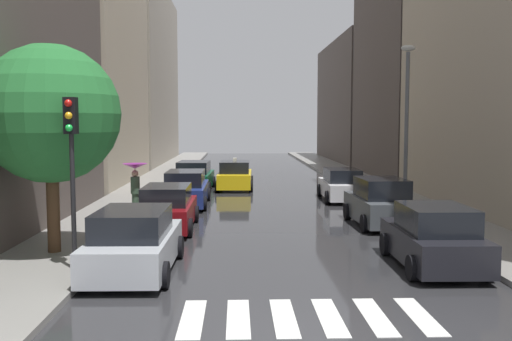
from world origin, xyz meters
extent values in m
cube|color=#2B2B2D|center=(0.00, 24.00, -0.02)|extent=(28.00, 72.00, 0.04)
cube|color=gray|center=(-6.50, 24.00, 0.07)|extent=(3.00, 72.00, 0.15)
cube|color=gray|center=(6.50, 24.00, 0.07)|extent=(3.00, 72.00, 0.15)
cube|color=silver|center=(-2.25, 1.33, 0.01)|extent=(0.45, 2.20, 0.01)
cube|color=silver|center=(-1.35, 1.33, 0.01)|extent=(0.45, 2.20, 0.01)
cube|color=silver|center=(-0.45, 1.33, 0.01)|extent=(0.45, 2.20, 0.01)
cube|color=silver|center=(0.45, 1.33, 0.01)|extent=(0.45, 2.20, 0.01)
cube|color=silver|center=(1.35, 1.33, 0.01)|extent=(0.45, 2.20, 0.01)
cube|color=silver|center=(2.25, 1.33, 0.01)|extent=(0.45, 2.20, 0.01)
cube|color=#B2A38C|center=(-11.00, 26.20, 9.07)|extent=(6.00, 13.37, 18.13)
cube|color=#9E9384|center=(-11.00, 44.23, 8.14)|extent=(6.00, 20.34, 16.28)
cube|color=#564C47|center=(11.00, 29.21, 8.27)|extent=(6.00, 12.98, 16.55)
cube|color=#564C47|center=(11.00, 45.92, 5.86)|extent=(6.00, 19.14, 11.71)
cube|color=#B2B7BF|center=(-3.99, 4.81, 0.58)|extent=(1.98, 4.43, 0.81)
cube|color=black|center=(-3.99, 4.59, 1.32)|extent=(1.72, 2.44, 0.67)
cylinder|color=black|center=(-4.92, 6.28, 0.32)|extent=(0.23, 0.64, 0.64)
cylinder|color=black|center=(-3.01, 6.25, 0.32)|extent=(0.23, 0.64, 0.64)
cylinder|color=black|center=(-4.97, 3.38, 0.32)|extent=(0.23, 0.64, 0.64)
cylinder|color=black|center=(-3.06, 3.35, 0.32)|extent=(0.23, 0.64, 0.64)
cube|color=maroon|center=(-3.85, 10.54, 0.57)|extent=(1.79, 4.26, 0.79)
cube|color=black|center=(-3.85, 10.33, 1.29)|extent=(1.56, 2.34, 0.64)
cylinder|color=black|center=(-4.73, 11.95, 0.32)|extent=(0.22, 0.64, 0.64)
cylinder|color=black|center=(-2.96, 11.94, 0.32)|extent=(0.22, 0.64, 0.64)
cylinder|color=black|center=(-4.74, 9.15, 0.32)|extent=(0.22, 0.64, 0.64)
cylinder|color=black|center=(-2.98, 9.14, 0.32)|extent=(0.22, 0.64, 0.64)
cube|color=navy|center=(-3.72, 16.30, 0.58)|extent=(1.85, 4.72, 0.80)
cube|color=black|center=(-3.72, 16.06, 1.31)|extent=(1.63, 2.60, 0.66)
cylinder|color=black|center=(-4.65, 17.86, 0.32)|extent=(0.22, 0.64, 0.64)
cylinder|color=black|center=(-2.80, 17.86, 0.32)|extent=(0.22, 0.64, 0.64)
cylinder|color=black|center=(-4.64, 14.74, 0.32)|extent=(0.22, 0.64, 0.64)
cylinder|color=black|center=(-2.79, 14.74, 0.32)|extent=(0.22, 0.64, 0.64)
cube|color=#0C4C2D|center=(-3.79, 22.29, 0.58)|extent=(2.10, 4.48, 0.81)
cube|color=black|center=(-3.80, 22.07, 1.32)|extent=(1.78, 2.49, 0.66)
cylinder|color=black|center=(-4.68, 23.79, 0.32)|extent=(0.25, 0.65, 0.64)
cylinder|color=black|center=(-2.77, 23.70, 0.32)|extent=(0.25, 0.65, 0.64)
cylinder|color=black|center=(-4.81, 20.89, 0.32)|extent=(0.25, 0.65, 0.64)
cylinder|color=black|center=(-2.90, 20.80, 0.32)|extent=(0.25, 0.65, 0.64)
cube|color=black|center=(3.82, 5.07, 0.59)|extent=(1.90, 4.03, 0.82)
cube|color=black|center=(3.82, 4.87, 1.33)|extent=(1.65, 2.23, 0.67)
cylinder|color=black|center=(2.93, 6.41, 0.32)|extent=(0.23, 0.64, 0.64)
cylinder|color=black|center=(4.76, 6.38, 0.32)|extent=(0.23, 0.64, 0.64)
cylinder|color=black|center=(2.88, 3.77, 0.32)|extent=(0.23, 0.64, 0.64)
cylinder|color=black|center=(4.72, 3.74, 0.32)|extent=(0.23, 0.64, 0.64)
cube|color=#474C51|center=(3.96, 11.11, 0.62)|extent=(1.93, 4.09, 0.88)
cube|color=black|center=(3.96, 10.91, 1.42)|extent=(1.66, 2.27, 0.72)
cylinder|color=black|center=(3.01, 12.42, 0.32)|extent=(0.24, 0.65, 0.64)
cylinder|color=black|center=(4.82, 12.47, 0.32)|extent=(0.24, 0.65, 0.64)
cylinder|color=black|center=(3.09, 9.75, 0.32)|extent=(0.24, 0.65, 0.64)
cylinder|color=black|center=(4.90, 9.81, 0.32)|extent=(0.24, 0.65, 0.64)
cube|color=silver|center=(3.80, 17.90, 0.56)|extent=(1.82, 4.25, 0.77)
cube|color=black|center=(3.80, 17.69, 1.26)|extent=(1.58, 2.34, 0.63)
cylinder|color=black|center=(2.94, 19.31, 0.32)|extent=(0.23, 0.64, 0.64)
cylinder|color=black|center=(4.70, 19.29, 0.32)|extent=(0.23, 0.64, 0.64)
cylinder|color=black|center=(2.91, 16.52, 0.32)|extent=(0.23, 0.64, 0.64)
cylinder|color=black|center=(4.67, 16.50, 0.32)|extent=(0.23, 0.64, 0.64)
cube|color=yellow|center=(-1.48, 22.75, 0.57)|extent=(2.00, 4.45, 0.80)
cube|color=black|center=(-1.49, 22.53, 1.30)|extent=(1.71, 2.47, 0.65)
cube|color=#F2EDCC|center=(-1.49, 22.53, 1.72)|extent=(0.21, 0.37, 0.18)
cylinder|color=black|center=(-2.35, 24.23, 0.32)|extent=(0.24, 0.65, 0.64)
cylinder|color=black|center=(-0.50, 24.17, 0.32)|extent=(0.24, 0.65, 0.64)
cylinder|color=black|center=(-2.45, 21.34, 0.32)|extent=(0.24, 0.65, 0.64)
cylinder|color=black|center=(-0.61, 21.27, 0.32)|extent=(0.24, 0.65, 0.64)
cylinder|color=#38513D|center=(-5.43, 12.91, 0.58)|extent=(0.28, 0.28, 0.85)
cylinder|color=#38513D|center=(-5.43, 12.91, 1.34)|extent=(0.36, 0.36, 0.67)
sphere|color=tan|center=(-5.43, 12.91, 1.81)|extent=(0.27, 0.27, 0.27)
cone|color=#8C1E8C|center=(-5.43, 12.91, 2.11)|extent=(0.99, 0.99, 0.20)
cylinder|color=#333338|center=(-5.43, 12.91, 1.72)|extent=(0.02, 0.02, 0.77)
cylinder|color=#513823|center=(-6.59, 6.54, 1.29)|extent=(0.36, 0.36, 2.27)
sphere|color=#256B31|center=(-6.59, 6.54, 4.08)|extent=(3.90, 3.90, 3.90)
cylinder|color=black|center=(-5.45, 4.58, 1.85)|extent=(0.12, 0.12, 3.40)
cube|color=black|center=(-5.45, 4.58, 4.00)|extent=(0.30, 0.30, 0.90)
sphere|color=red|center=(-5.45, 4.40, 4.30)|extent=(0.18, 0.18, 0.18)
sphere|color=#F2A519|center=(-5.45, 4.40, 4.00)|extent=(0.18, 0.18, 0.18)
sphere|color=green|center=(-5.45, 4.40, 3.70)|extent=(0.18, 0.18, 0.18)
cylinder|color=#595B60|center=(5.55, 13.23, 3.41)|extent=(0.16, 0.16, 6.53)
ellipsoid|color=beige|center=(5.55, 13.23, 6.83)|extent=(0.60, 0.28, 0.24)
camera|label=1|loc=(-1.37, -9.32, 3.83)|focal=39.11mm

